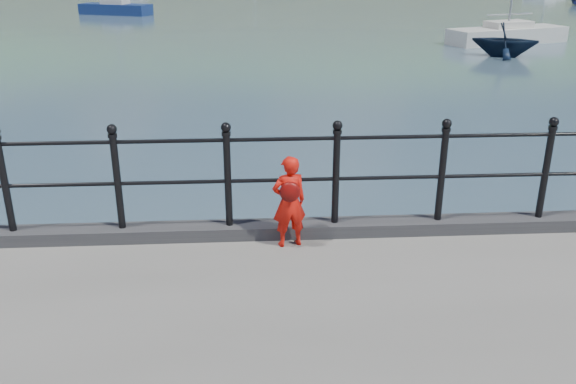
{
  "coord_description": "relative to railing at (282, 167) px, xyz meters",
  "views": [
    {
      "loc": [
        -0.33,
        -6.47,
        4.05
      ],
      "look_at": [
        0.06,
        -0.2,
        1.55
      ],
      "focal_mm": 38.0,
      "sensor_mm": 36.0,
      "label": 1
    }
  ],
  "objects": [
    {
      "name": "railing",
      "position": [
        0.0,
        0.0,
        0.0
      ],
      "size": [
        18.11,
        0.11,
        1.2
      ],
      "color": "black",
      "rests_on": "kerb"
    },
    {
      "name": "sailboat_near",
      "position": [
        11.72,
        22.14,
        -1.48
      ],
      "size": [
        6.06,
        3.41,
        8.1
      ],
      "rotation": [
        0.0,
        0.0,
        0.33
      ],
      "color": "beige",
      "rests_on": "ground"
    },
    {
      "name": "launch_navy",
      "position": [
        10.02,
        18.27,
        -1.15
      ],
      "size": [
        3.24,
        3.05,
        1.36
      ],
      "primitive_type": "imported",
      "rotation": [
        0.0,
        0.0,
        1.17
      ],
      "color": "black",
      "rests_on": "ground"
    },
    {
      "name": "ground",
      "position": [
        -0.0,
        0.15,
        -1.82
      ],
      "size": [
        600.0,
        600.0,
        0.0
      ],
      "primitive_type": "plane",
      "color": "#2D4251",
      "rests_on": "ground"
    },
    {
      "name": "kerb",
      "position": [
        -0.0,
        -0.0,
        -0.75
      ],
      "size": [
        60.0,
        0.3,
        0.15
      ],
      "primitive_type": "cube",
      "color": "#28282B",
      "rests_on": "quay"
    },
    {
      "name": "sailboat_port",
      "position": [
        -9.27,
        37.0,
        -1.48
      ],
      "size": [
        5.08,
        3.21,
        7.2
      ],
      "rotation": [
        0.0,
        0.0,
        -0.37
      ],
      "color": "navy",
      "rests_on": "ground"
    },
    {
      "name": "child",
      "position": [
        0.06,
        -0.26,
        -0.3
      ],
      "size": [
        0.43,
        0.35,
        1.03
      ],
      "rotation": [
        0.0,
        0.0,
        3.39
      ],
      "color": "red",
      "rests_on": "quay"
    },
    {
      "name": "far_shore",
      "position": [
        38.34,
        239.56,
        -24.39
      ],
      "size": [
        830.0,
        200.0,
        156.0
      ],
      "color": "#333A21",
      "rests_on": "ground"
    }
  ]
}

